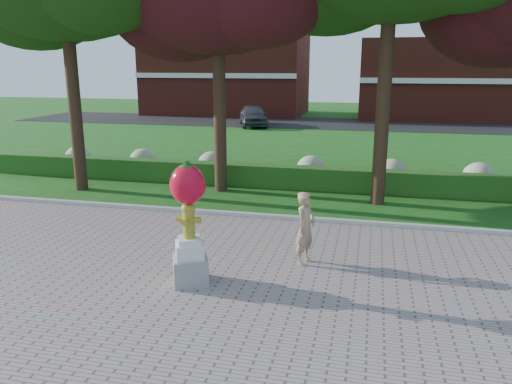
% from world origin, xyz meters
% --- Properties ---
extents(ground, '(100.00, 100.00, 0.00)m').
position_xyz_m(ground, '(0.00, 0.00, 0.00)').
color(ground, '#184F13').
rests_on(ground, ground).
extents(walkway, '(40.00, 14.00, 0.04)m').
position_xyz_m(walkway, '(0.00, -4.00, 0.02)').
color(walkway, gray).
rests_on(walkway, ground).
extents(curb, '(40.00, 0.18, 0.15)m').
position_xyz_m(curb, '(0.00, 3.00, 0.07)').
color(curb, '#ADADA5').
rests_on(curb, ground).
extents(lawn_hedge, '(24.00, 0.70, 0.80)m').
position_xyz_m(lawn_hedge, '(0.00, 7.00, 0.40)').
color(lawn_hedge, '#144413').
rests_on(lawn_hedge, ground).
extents(hydrangea_row, '(20.10, 1.10, 0.99)m').
position_xyz_m(hydrangea_row, '(0.57, 8.00, 0.55)').
color(hydrangea_row, '#A2AB83').
rests_on(hydrangea_row, ground).
extents(street, '(50.00, 8.00, 0.02)m').
position_xyz_m(street, '(0.00, 28.00, 0.01)').
color(street, black).
rests_on(street, ground).
extents(building_left, '(14.00, 8.00, 7.00)m').
position_xyz_m(building_left, '(-10.00, 34.00, 3.50)').
color(building_left, maroon).
rests_on(building_left, ground).
extents(building_right, '(12.00, 8.00, 6.40)m').
position_xyz_m(building_right, '(8.00, 34.00, 3.20)').
color(building_right, maroon).
rests_on(building_right, ground).
extents(hydrant_sculpture, '(0.92, 0.92, 2.56)m').
position_xyz_m(hydrant_sculpture, '(-0.27, -1.75, 1.40)').
color(hydrant_sculpture, gray).
rests_on(hydrant_sculpture, walkway).
extents(woman, '(0.59, 0.71, 1.66)m').
position_xyz_m(woman, '(1.89, -0.17, 0.87)').
color(woman, tan).
rests_on(woman, walkway).
extents(parked_car, '(3.19, 4.91, 1.55)m').
position_xyz_m(parked_car, '(-5.38, 25.00, 0.80)').
color(parked_car, '#3B3D42').
rests_on(parked_car, street).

